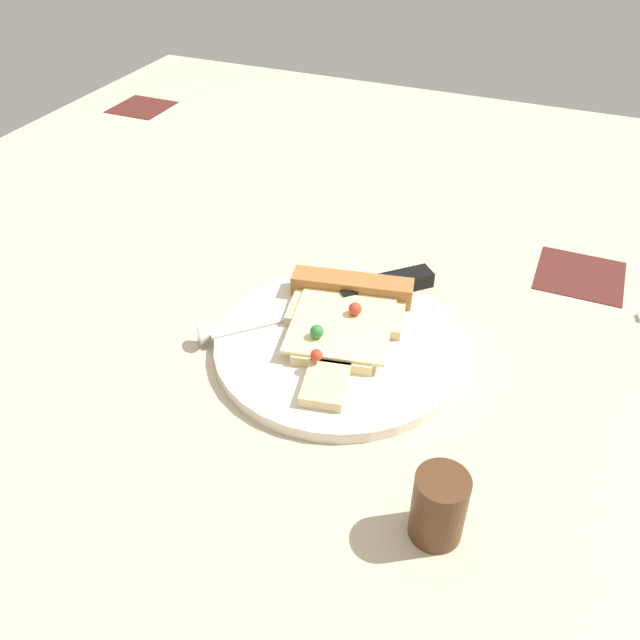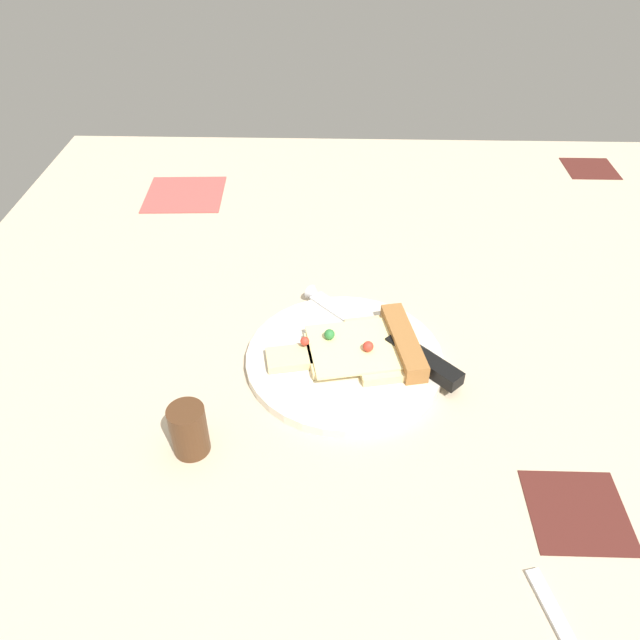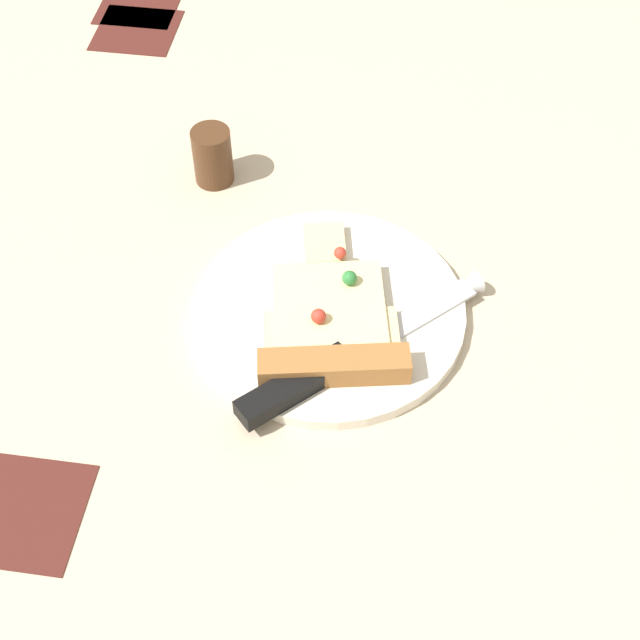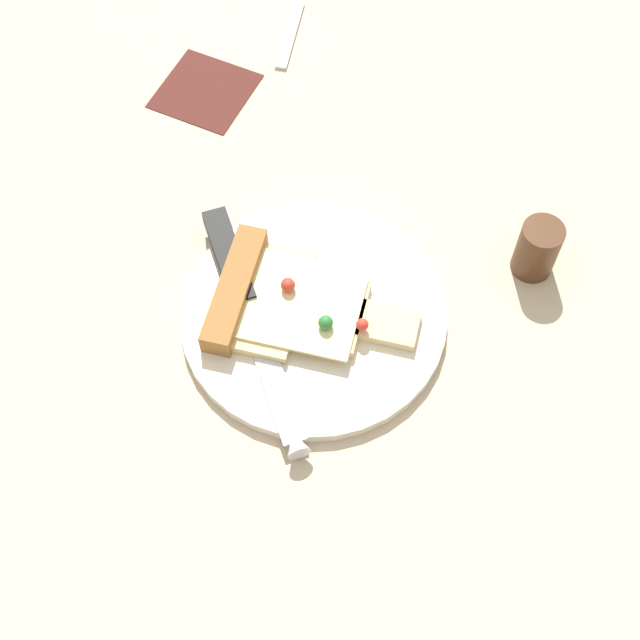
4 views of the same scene
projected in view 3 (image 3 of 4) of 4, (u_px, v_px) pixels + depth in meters
The scene contains 5 objects.
ground_plane at pixel (343, 416), 75.65cm from camera, with size 127.70×127.70×3.00cm.
plate at pixel (329, 312), 79.85cm from camera, with size 23.12×23.12×1.16cm, color silver.
pizza_slice at pixel (331, 325), 77.15cm from camera, with size 12.77×18.57×2.56cm.
knife at pixel (342, 356), 75.36cm from camera, with size 18.79×18.11×2.45cm.
pepper_shaker at pixel (213, 156), 88.99cm from camera, with size 3.73×3.73×5.67cm, color #4C2D19.
Camera 3 is at (-4.07, 41.65, 62.02)cm, focal length 52.98 mm.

